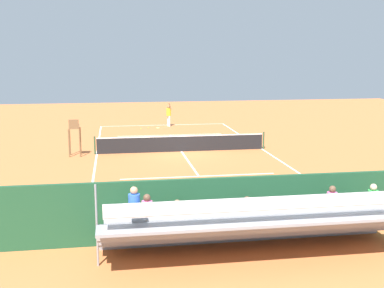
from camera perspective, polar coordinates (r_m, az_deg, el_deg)
ground_plane at (r=29.45m, az=-1.23°, el=-0.88°), size 60.00×60.00×0.00m
court_line_markings at (r=29.48m, az=-1.24°, el=-0.86°), size 10.10×22.20×0.01m
tennis_net at (r=29.35m, az=-1.24°, el=0.08°), size 10.30×0.10×1.07m
backdrop_wall at (r=15.87m, az=5.78°, el=-7.30°), size 18.00×0.16×2.00m
bleacher_stand at (r=14.68m, az=7.10°, el=-9.14°), size 9.06×2.40×2.48m
umpire_chair at (r=28.70m, az=-13.51°, el=1.19°), size 0.67×0.67×2.14m
courtside_bench at (r=17.12m, az=10.28°, el=-7.63°), size 1.80×0.40×0.93m
equipment_bag at (r=16.67m, az=4.98°, el=-9.37°), size 0.90×0.36×0.36m
tennis_player at (r=39.41m, az=-2.73°, el=3.54°), size 0.47×0.55×1.93m
tennis_racket at (r=38.66m, az=-3.98°, el=1.89°), size 0.34×0.58×0.03m
tennis_ball_near at (r=38.26m, az=-5.97°, el=1.79°), size 0.07×0.07×0.07m
tennis_ball_far at (r=38.61m, az=-5.09°, el=1.89°), size 0.07×0.07×0.07m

